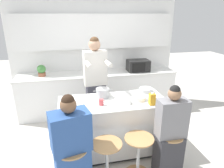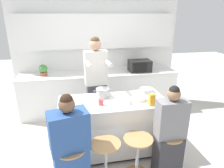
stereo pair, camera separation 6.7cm
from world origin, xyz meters
TOP-DOWN VIEW (x-y plane):
  - ground_plane at (0.00, 0.00)m, footprint 16.00×16.00m
  - wall_back at (0.00, 1.86)m, footprint 3.83×0.22m
  - back_counter at (0.00, 1.54)m, footprint 3.55×0.67m
  - kitchen_island at (0.00, 0.00)m, footprint 1.68×0.75m
  - bar_stool_leftmost at (-0.67, -0.66)m, footprint 0.40×0.40m
  - bar_stool_center_left at (-0.22, -0.64)m, footprint 0.40×0.40m
  - bar_stool_center_right at (0.22, -0.62)m, footprint 0.40×0.40m
  - bar_stool_rightmost at (0.67, -0.62)m, footprint 0.40×0.40m
  - person_cooking at (-0.18, 0.67)m, footprint 0.44×0.58m
  - person_wrapped_blanket at (-0.67, -0.66)m, footprint 0.52×0.38m
  - person_seated_near at (0.65, -0.66)m, footprint 0.40×0.27m
  - cooking_pot at (-0.14, 0.18)m, footprint 0.30×0.22m
  - fruit_bowl at (0.40, -0.06)m, footprint 0.22×0.22m
  - mixing_bowl_steel at (0.64, 0.24)m, footprint 0.23×0.23m
  - coffee_cup_near at (-0.20, -0.11)m, footprint 0.10×0.07m
  - coffee_cup_far at (0.22, -0.17)m, footprint 0.11×0.08m
  - juice_carton at (0.53, -0.26)m, footprint 0.08×0.08m
  - microwave at (0.93, 1.49)m, footprint 0.49×0.35m
  - potted_plant at (-1.21, 1.54)m, footprint 0.18×0.18m

SIDE VIEW (x-z plane):
  - ground_plane at x=0.00m, z-range 0.00..0.00m
  - bar_stool_leftmost at x=-0.67m, z-range 0.05..0.67m
  - bar_stool_center_left at x=-0.22m, z-range 0.05..0.67m
  - bar_stool_center_right at x=0.22m, z-range 0.05..0.67m
  - bar_stool_rightmost at x=0.67m, z-range 0.05..0.67m
  - kitchen_island at x=0.00m, z-range 0.01..0.92m
  - back_counter at x=0.00m, z-range 0.00..0.94m
  - person_seated_near at x=0.65m, z-range -0.06..1.29m
  - person_wrapped_blanket at x=-0.67m, z-range -0.04..1.30m
  - person_cooking at x=-0.18m, z-range 0.01..1.84m
  - fruit_bowl at x=0.40m, z-range 0.92..0.98m
  - mixing_bowl_steel at x=0.64m, z-range 0.92..0.99m
  - coffee_cup_far at x=0.22m, z-range 0.92..1.00m
  - coffee_cup_near at x=-0.20m, z-range 0.92..1.01m
  - cooking_pot at x=-0.14m, z-range 0.92..1.07m
  - juice_carton at x=0.53m, z-range 0.91..1.10m
  - potted_plant at x=-1.21m, z-range 0.94..1.19m
  - microwave at x=0.93m, z-range 0.93..1.20m
  - wall_back at x=0.00m, z-range 0.19..2.89m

